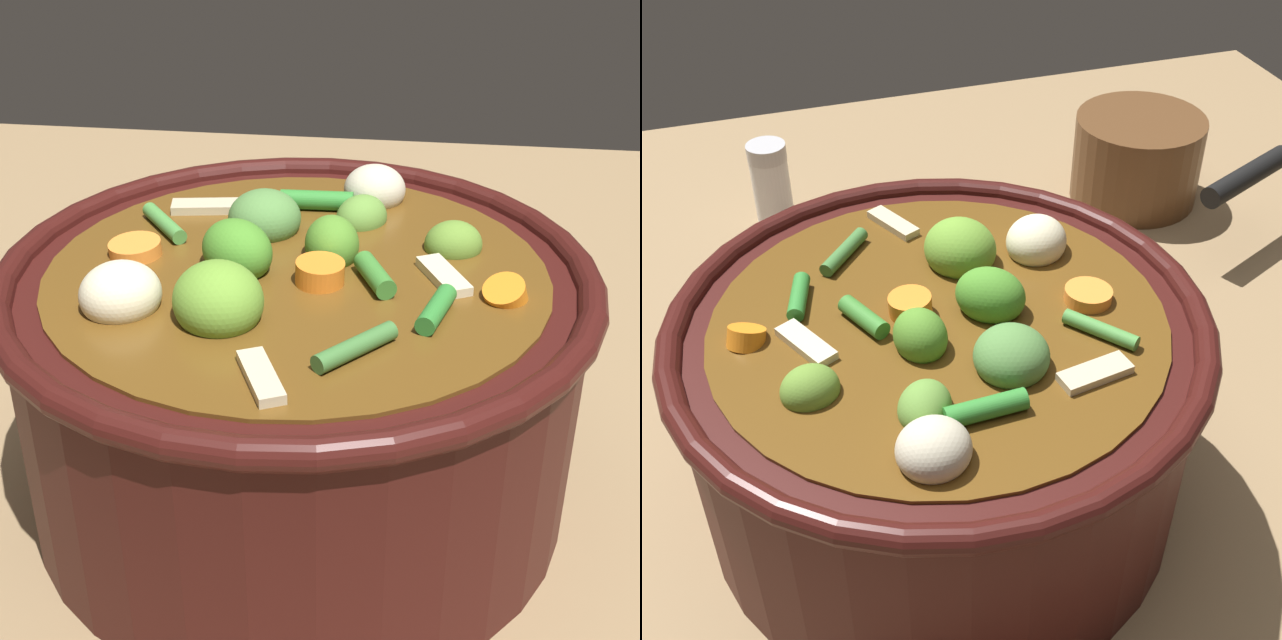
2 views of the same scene
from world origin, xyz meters
TOP-DOWN VIEW (x-y plane):
  - ground_plane at (0.00, 0.00)m, footprint 1.10×1.10m
  - cooking_pot at (0.00, -0.00)m, footprint 0.29×0.29m
  - salt_shaker at (-0.05, 0.33)m, footprint 0.03×0.03m
  - small_saucepan at (0.27, 0.27)m, footprint 0.15×0.18m

SIDE VIEW (x-z plane):
  - ground_plane at x=0.00m, z-range 0.00..0.00m
  - salt_shaker at x=-0.05m, z-range 0.00..0.07m
  - small_saucepan at x=0.27m, z-range 0.00..0.08m
  - cooking_pot at x=0.00m, z-range -0.01..0.15m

